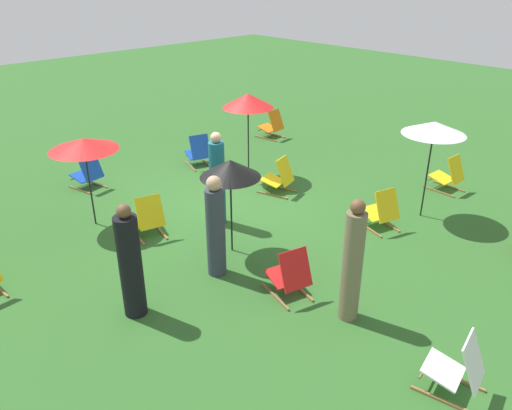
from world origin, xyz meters
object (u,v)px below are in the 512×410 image
Objects in this scene: deckchair_6 at (290,275)px; person_4 at (130,265)px; person_3 at (352,264)px; deckchair_9 at (88,173)px; umbrella_3 at (434,128)px; umbrella_1 at (230,169)px; deckchair_7 at (458,369)px; deckchair_2 at (449,175)px; umbrella_0 at (248,101)px; deckchair_0 at (272,126)px; person_0 at (217,181)px; person_1 at (216,229)px; deckchair_5 at (148,218)px; umbrella_2 at (83,144)px; deckchair_4 at (381,211)px; deckchair_3 at (279,178)px; deckchair_10 at (198,152)px.

deckchair_6 is 2.35m from person_4.
deckchair_9 is at bearing 0.33° from person_3.
deckchair_6 is 0.44× the size of umbrella_3.
umbrella_1 reaches higher than deckchair_9.
deckchair_7 is 1.00× the size of deckchair_9.
deckchair_6 is (5.46, 0.26, 0.00)m from deckchair_2.
deckchair_7 is 7.35m from umbrella_0.
deckchair_0 is 5.37m from deckchair_2.
person_0 is (-0.51, -0.98, -0.68)m from umbrella_1.
person_1 reaches higher than deckchair_7.
umbrella_1 is at bearing -12.83° from deckchair_2.
person_0 is at bearing 173.05° from deckchair_5.
deckchair_9 is at bearing -54.48° from umbrella_3.
deckchair_0 is 5.97m from umbrella_3.
umbrella_2 is 0.95× the size of person_0.
deckchair_0 is at bearing -94.98° from person_4.
deckchair_0 is at bearing 164.71° from deckchair_9.
deckchair_7 is at bearing 50.61° from deckchair_0.
umbrella_0 is at bearing -64.18° from person_1.
deckchair_5 is at bearing -24.19° from deckchair_4.
person_0 is (4.54, 3.01, 0.51)m from deckchair_0.
deckchair_2 is 0.96× the size of deckchair_3.
person_3 reaches higher than person_1.
deckchair_7 is at bearing 171.40° from person_1.
person_1 is at bearing 9.42° from deckchair_3.
deckchair_0 is 0.42× the size of umbrella_3.
deckchair_6 is 4.19m from umbrella_3.
deckchair_9 is 0.48× the size of person_4.
deckchair_4 is 2.87m from deckchair_6.
umbrella_2 is 5.37m from person_3.
deckchair_3 is at bearing 3.94° from person_0.
deckchair_9 is 0.46× the size of person_0.
umbrella_0 is 3.85m from umbrella_2.
umbrella_0 is 1.13× the size of person_4.
deckchair_5 is 0.48× the size of person_4.
person_1 is (-0.12, 1.84, 0.46)m from deckchair_5.
person_4 reaches higher than deckchair_10.
umbrella_1 is 4.01m from umbrella_3.
deckchair_4 is 4.90m from person_4.
person_0 is (-0.78, -5.29, 0.51)m from deckchair_7.
deckchair_5 is at bearing -23.49° from deckchair_2.
umbrella_2 is (6.33, 1.39, 1.27)m from deckchair_0.
deckchair_9 is (2.93, -3.14, 0.00)m from deckchair_3.
umbrella_2 reaches higher than deckchair_7.
person_3 is (2.58, 4.88, -0.94)m from umbrella_0.
umbrella_0 is at bearing 135.36° from deckchair_9.
deckchair_5 is 1.90m from person_1.
deckchair_7 is 5.37m from person_0.
deckchair_4 is 1.83m from umbrella_3.
umbrella_0 reaches higher than person_4.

